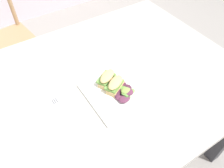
# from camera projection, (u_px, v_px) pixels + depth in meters

# --- Properties ---
(ground_plane) EXTENTS (8.25, 8.25, 0.00)m
(ground_plane) POSITION_uv_depth(u_px,v_px,m) (101.00, 147.00, 1.62)
(ground_plane) COLOR gray
(dining_table) EXTENTS (1.41, 1.00, 0.74)m
(dining_table) POSITION_uv_depth(u_px,v_px,m) (98.00, 98.00, 1.12)
(dining_table) COLOR #BCB7AD
(dining_table) RESTS_ON ground
(chair_wooden_far) EXTENTS (0.45, 0.45, 0.87)m
(chair_wooden_far) POSITION_uv_depth(u_px,v_px,m) (5.00, 40.00, 1.74)
(chair_wooden_far) COLOR tan
(chair_wooden_far) RESTS_ON ground
(plate_lunch) EXTENTS (0.26, 0.26, 0.01)m
(plate_lunch) POSITION_uv_depth(u_px,v_px,m) (117.00, 92.00, 0.99)
(plate_lunch) COLOR white
(plate_lunch) RESTS_ON dining_table
(sandwich_half_front) EXTENTS (0.11, 0.09, 0.06)m
(sandwich_half_front) POSITION_uv_depth(u_px,v_px,m) (115.00, 85.00, 0.98)
(sandwich_half_front) COLOR #DBB270
(sandwich_half_front) RESTS_ON plate_lunch
(sandwich_half_back) EXTENTS (0.11, 0.09, 0.06)m
(sandwich_half_back) POSITION_uv_depth(u_px,v_px,m) (107.00, 78.00, 1.00)
(sandwich_half_back) COLOR #DBB270
(sandwich_half_back) RESTS_ON plate_lunch
(salad_mixed_greens) EXTENTS (0.11, 0.13, 0.04)m
(salad_mixed_greens) POSITION_uv_depth(u_px,v_px,m) (125.00, 92.00, 0.97)
(salad_mixed_greens) COLOR #602D47
(salad_mixed_greens) RESTS_ON plate_lunch
(napkin_folded) EXTENTS (0.12, 0.25, 0.00)m
(napkin_folded) POSITION_uv_depth(u_px,v_px,m) (63.00, 114.00, 0.92)
(napkin_folded) COLOR white
(napkin_folded) RESTS_ON dining_table
(fork_on_napkin) EXTENTS (0.03, 0.19, 0.00)m
(fork_on_napkin) POSITION_uv_depth(u_px,v_px,m) (61.00, 111.00, 0.93)
(fork_on_napkin) COLOR silver
(fork_on_napkin) RESTS_ON napkin_folded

